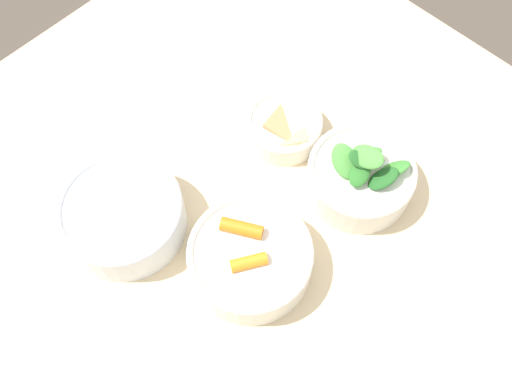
{
  "coord_description": "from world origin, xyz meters",
  "views": [
    {
      "loc": [
        -0.26,
        0.23,
        1.53
      ],
      "look_at": [
        -0.0,
        -0.04,
        0.8
      ],
      "focal_mm": 40.0,
      "sensor_mm": 36.0,
      "label": 1
    }
  ],
  "objects_px": {
    "bowl_greens": "(360,176)",
    "bowl_beans_hotdog": "(123,216)",
    "bowl_carrots": "(250,258)",
    "bowl_cookies": "(284,126)"
  },
  "relations": [
    {
      "from": "bowl_greens",
      "to": "bowl_beans_hotdog",
      "type": "distance_m",
      "value": 0.34
    },
    {
      "from": "bowl_greens",
      "to": "bowl_beans_hotdog",
      "type": "xyz_separation_m",
      "value": [
        0.2,
        0.28,
        -0.0
      ]
    },
    {
      "from": "bowl_carrots",
      "to": "bowl_beans_hotdog",
      "type": "xyz_separation_m",
      "value": [
        0.17,
        0.08,
        -0.0
      ]
    },
    {
      "from": "bowl_greens",
      "to": "bowl_cookies",
      "type": "relative_size",
      "value": 1.32
    },
    {
      "from": "bowl_greens",
      "to": "bowl_cookies",
      "type": "xyz_separation_m",
      "value": [
        0.14,
        0.01,
        -0.01
      ]
    },
    {
      "from": "bowl_carrots",
      "to": "bowl_cookies",
      "type": "relative_size",
      "value": 1.43
    },
    {
      "from": "bowl_greens",
      "to": "bowl_cookies",
      "type": "bearing_deg",
      "value": 3.07
    },
    {
      "from": "bowl_greens",
      "to": "bowl_beans_hotdog",
      "type": "relative_size",
      "value": 0.9
    },
    {
      "from": "bowl_beans_hotdog",
      "to": "bowl_cookies",
      "type": "xyz_separation_m",
      "value": [
        -0.06,
        -0.27,
        -0.01
      ]
    },
    {
      "from": "bowl_greens",
      "to": "bowl_carrots",
      "type": "bearing_deg",
      "value": 82.18
    }
  ]
}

